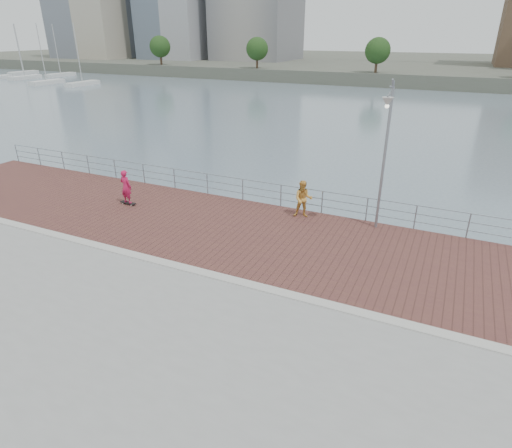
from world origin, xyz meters
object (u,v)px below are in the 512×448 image
at_px(street_lamp, 386,133).
at_px(bystander, 303,199).
at_px(skateboarder, 126,187).
at_px(guardrail, 301,196).

height_order(street_lamp, bystander, street_lamp).
xyz_separation_m(skateboarder, bystander, (8.24, 2.20, -0.06)).
height_order(street_lamp, skateboarder, street_lamp).
distance_m(guardrail, skateboarder, 8.42).
bearing_deg(street_lamp, guardrail, 165.58).
relative_size(street_lamp, skateboarder, 3.57).
xyz_separation_m(guardrail, skateboarder, (-7.88, -2.98, 0.24)).
bearing_deg(guardrail, bystander, -64.93).
bearing_deg(skateboarder, street_lamp, -167.14).
xyz_separation_m(guardrail, bystander, (0.36, -0.78, 0.18)).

